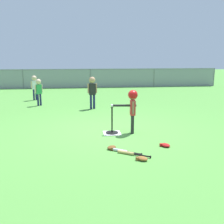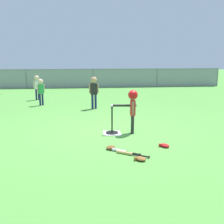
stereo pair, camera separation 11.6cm
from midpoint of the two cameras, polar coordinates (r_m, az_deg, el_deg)
The scene contains 14 objects.
ground_plane at distance 7.11m, azimuth -0.34°, elevation -3.89°, with size 60.00×60.00×0.00m, color #51933D.
home_plate at distance 6.85m, azimuth 0.48°, elevation -4.47°, with size 0.44×0.44×0.01m, color white.
batting_tee at distance 6.83m, azimuth 0.49°, elevation -3.64°, with size 0.32×0.32×0.67m.
baseball_on_tee at distance 6.69m, azimuth 0.49°, elevation 1.35°, with size 0.07×0.07×0.07m, color white.
batter_child at distance 6.70m, azimuth 4.86°, elevation 1.97°, with size 0.63×0.31×1.10m.
fielder_deep_left at distance 9.87m, azimuth -3.54°, elevation 5.04°, with size 0.35×0.23×1.18m.
fielder_near_right at distance 12.33m, azimuth -15.42°, elevation 5.71°, with size 0.29×0.21×1.08m.
fielder_deep_center at distance 10.90m, azimuth -14.61°, elevation 4.87°, with size 0.28×0.21×1.05m.
spare_bat_silver at distance 5.52m, azimuth 2.73°, elevation -8.30°, with size 0.55×0.41×0.06m.
spare_bat_wood at distance 5.41m, azimuth 4.01°, elevation -8.75°, with size 0.61×0.43×0.06m.
glove_by_plate at distance 5.71m, azimuth 0.31°, elevation -7.56°, with size 0.27×0.27×0.07m.
glove_near_bats at distance 5.15m, azimuth 6.70°, elevation -9.83°, with size 0.27×0.27×0.07m.
glove_tossed_aside at distance 5.95m, azimuth 11.66°, elevation -6.97°, with size 0.25×0.27×0.07m.
outfield_fence at distance 16.58m, azimuth -3.80°, elevation 7.31°, with size 16.06×0.06×1.15m.
Camera 2 is at (-0.64, -6.82, 1.94)m, focal length 43.02 mm.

